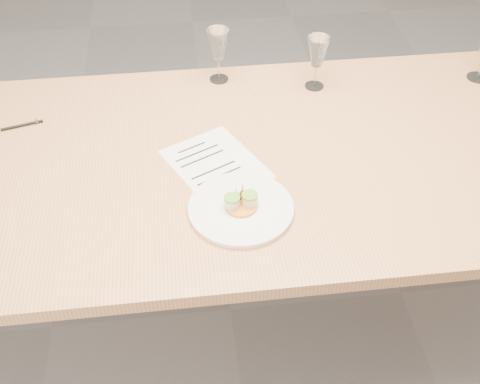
{
  "coord_description": "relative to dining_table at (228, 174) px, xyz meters",
  "views": [
    {
      "loc": [
        -0.13,
        -1.36,
        1.88
      ],
      "look_at": [
        0.01,
        -0.21,
        0.8
      ],
      "focal_mm": 45.0,
      "sensor_mm": 36.0,
      "label": 1
    }
  ],
  "objects": [
    {
      "name": "wine_glass_2",
      "position": [
        0.33,
        0.34,
        0.2
      ],
      "size": [
        0.07,
        0.07,
        0.18
      ],
      "color": "white",
      "rests_on": "dining_table"
    },
    {
      "name": "dinner_plate",
      "position": [
        0.01,
        -0.23,
        0.08
      ],
      "size": [
        0.28,
        0.28,
        0.07
      ],
      "rotation": [
        0.0,
        0.0,
        -0.25
      ],
      "color": "white",
      "rests_on": "dining_table"
    },
    {
      "name": "ballpoint_pen",
      "position": [
        -0.62,
        0.23,
        0.07
      ],
      "size": [
        0.13,
        0.04,
        0.01
      ],
      "rotation": [
        0.0,
        0.0,
        0.26
      ],
      "color": "black",
      "rests_on": "dining_table"
    },
    {
      "name": "ground",
      "position": [
        0.0,
        0.0,
        -0.68
      ],
      "size": [
        7.0,
        7.0,
        0.0
      ],
      "primitive_type": "plane",
      "color": "slate",
      "rests_on": "ground"
    },
    {
      "name": "wine_glass_1",
      "position": [
        0.01,
        0.42,
        0.2
      ],
      "size": [
        0.08,
        0.08,
        0.19
      ],
      "color": "white",
      "rests_on": "dining_table"
    },
    {
      "name": "dining_table",
      "position": [
        0.0,
        0.0,
        0.0
      ],
      "size": [
        2.4,
        1.0,
        0.75
      ],
      "color": "tan",
      "rests_on": "ground"
    },
    {
      "name": "recipe_sheet",
      "position": [
        -0.04,
        -0.03,
        0.07
      ],
      "size": [
        0.33,
        0.36,
        0.0
      ],
      "rotation": [
        0.0,
        0.0,
        0.46
      ],
      "color": "white",
      "rests_on": "dining_table"
    }
  ]
}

